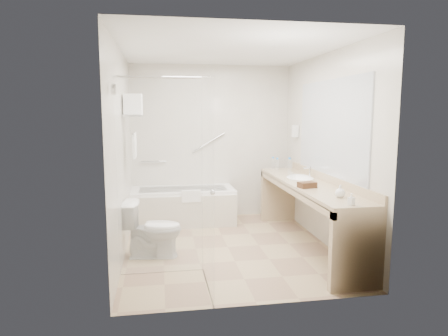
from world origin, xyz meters
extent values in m
plane|color=tan|center=(0.00, 0.00, 0.00)|extent=(3.20, 3.20, 0.00)
cube|color=silver|center=(0.00, 0.00, 2.50)|extent=(2.60, 3.20, 0.10)
cube|color=beige|center=(0.00, 1.60, 1.25)|extent=(2.60, 0.10, 2.50)
cube|color=beige|center=(0.00, -1.60, 1.25)|extent=(2.60, 0.10, 2.50)
cube|color=beige|center=(-1.30, 0.00, 1.25)|extent=(0.10, 3.20, 2.50)
cube|color=beige|center=(1.30, 0.00, 1.25)|extent=(0.10, 3.20, 2.50)
cube|color=white|center=(-0.50, 1.25, 0.28)|extent=(1.60, 0.70, 0.55)
cube|color=beige|center=(-0.50, 0.89, 0.25)|extent=(1.60, 0.02, 0.50)
cube|color=white|center=(-0.40, 0.90, 0.50)|extent=(0.28, 0.06, 0.18)
cylinder|color=silver|center=(-0.95, 1.56, 0.95)|extent=(0.40, 0.03, 0.03)
cylinder|color=silver|center=(-0.05, 1.56, 1.25)|extent=(0.53, 0.03, 0.33)
cube|color=silver|center=(-0.85, -0.70, 1.05)|extent=(0.90, 0.01, 2.10)
cube|color=silver|center=(-0.40, -1.15, 1.05)|extent=(0.02, 0.90, 2.10)
cylinder|color=silver|center=(-0.85, -0.70, 2.10)|extent=(0.90, 0.02, 0.02)
sphere|color=silver|center=(-0.37, -1.30, 1.00)|extent=(0.05, 0.05, 0.05)
cylinder|color=silver|center=(-1.25, -1.15, 1.95)|extent=(0.04, 0.10, 0.10)
cube|color=silver|center=(-1.17, 0.35, 1.70)|extent=(0.24, 0.55, 0.02)
cylinder|color=silver|center=(-1.17, 0.35, 1.48)|extent=(0.02, 0.55, 0.02)
cube|color=white|center=(-1.17, 0.35, 1.32)|extent=(0.03, 0.42, 0.32)
cube|color=white|center=(-1.17, 0.35, 1.76)|extent=(0.22, 0.40, 0.08)
cube|color=white|center=(-1.17, 0.35, 1.84)|extent=(0.22, 0.40, 0.08)
cube|color=white|center=(-1.17, 0.35, 1.93)|extent=(0.22, 0.40, 0.08)
cube|color=tan|center=(1.02, -0.15, 0.82)|extent=(0.55, 2.70, 0.05)
cube|color=tan|center=(1.29, -0.15, 0.90)|extent=(0.03, 2.70, 0.10)
cube|color=tan|center=(0.77, -0.15, 0.77)|extent=(0.04, 2.70, 0.08)
cube|color=tan|center=(1.02, -1.46, 0.40)|extent=(0.55, 0.08, 0.80)
cube|color=tan|center=(1.02, 1.16, 0.40)|extent=(0.55, 0.08, 0.80)
ellipsoid|color=white|center=(1.05, 0.25, 0.82)|extent=(0.40, 0.52, 0.14)
cylinder|color=silver|center=(1.20, 0.25, 0.93)|extent=(0.03, 0.03, 0.14)
cube|color=#AFB4BB|center=(1.29, -0.15, 1.55)|extent=(0.02, 2.00, 1.20)
cube|color=silver|center=(1.25, 1.05, 1.45)|extent=(0.08, 0.10, 0.18)
imported|color=white|center=(-0.95, -0.18, 0.34)|extent=(0.73, 0.46, 0.68)
cube|color=#442A18|center=(0.88, -0.47, 0.88)|extent=(0.23, 0.17, 0.07)
imported|color=silver|center=(0.98, -1.40, 0.88)|extent=(0.10, 0.13, 0.05)
imported|color=silver|center=(1.02, -1.05, 0.90)|extent=(0.12, 0.15, 0.11)
cylinder|color=silver|center=(0.92, 0.91, 0.94)|extent=(0.06, 0.06, 0.18)
cylinder|color=#267FDB|center=(0.92, 0.91, 1.04)|extent=(0.03, 0.03, 0.03)
cylinder|color=silver|center=(1.08, 0.79, 0.95)|extent=(0.07, 0.07, 0.19)
cylinder|color=#267FDB|center=(1.08, 0.79, 1.06)|extent=(0.04, 0.04, 0.03)
cylinder|color=silver|center=(0.91, 1.10, 0.94)|extent=(0.06, 0.06, 0.17)
cylinder|color=#267FDB|center=(0.91, 1.10, 1.03)|extent=(0.03, 0.03, 0.03)
cylinder|color=silver|center=(0.88, 0.16, 0.90)|extent=(0.08, 0.08, 0.09)
cylinder|color=silver|center=(0.87, 0.00, 0.90)|extent=(0.10, 0.10, 0.10)
camera|label=1|loc=(-0.85, -4.94, 1.75)|focal=32.00mm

